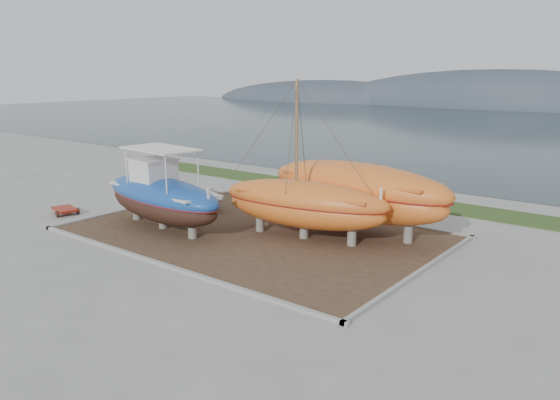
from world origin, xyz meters
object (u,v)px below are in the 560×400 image
Objects in this scene: white_dinghy at (203,199)px; orange_sailboat at (305,161)px; orange_bare_hull at (356,198)px; blue_caique at (161,188)px; red_trailer at (65,211)px.

white_dinghy is 0.43× the size of orange_sailboat.
blue_caique is at bearing -140.46° from orange_bare_hull.
orange_sailboat is 15.16m from red_trailer.
orange_bare_hull is at bearing 41.37° from blue_caique.
blue_caique is 7.48m from red_trailer.
orange_sailboat is 3.45× the size of red_trailer.
blue_caique is 0.84× the size of orange_bare_hull.
blue_caique reaches higher than red_trailer.
orange_sailboat is (8.36, -1.14, 3.30)m from white_dinghy.
white_dinghy is 0.35× the size of orange_bare_hull.
white_dinghy is 8.04m from red_trailer.
orange_bare_hull is (1.37, 2.68, -2.12)m from orange_sailboat.
blue_caique is 2.36× the size of white_dinghy.
orange_bare_hull is (9.73, 1.54, 1.17)m from white_dinghy.
blue_caique is 3.49× the size of red_trailer.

